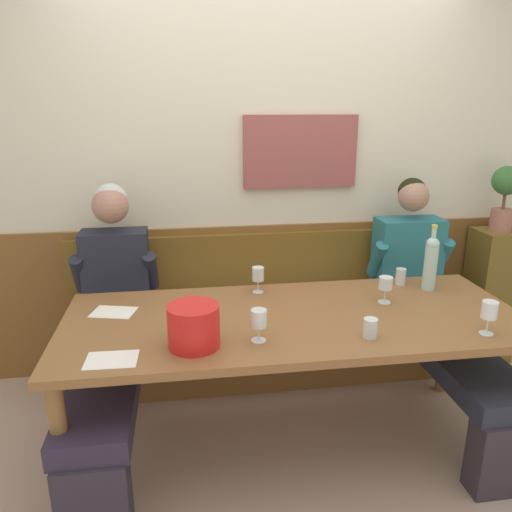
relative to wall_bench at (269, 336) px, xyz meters
name	(u,v)px	position (x,y,z in m)	size (l,w,h in m)	color
ground_plane	(295,457)	(0.00, -0.83, -0.29)	(6.80, 6.80, 0.02)	tan
room_wall_back	(264,161)	(0.00, 0.26, 1.12)	(6.80, 0.12, 2.80)	beige
wood_wainscot_panel	(264,295)	(0.00, 0.21, 0.21)	(6.80, 0.03, 0.98)	brown
wall_bench	(269,336)	(0.00, 0.00, 0.00)	(2.56, 0.42, 0.94)	brown
dining_table	(294,330)	(0.00, -0.73, 0.40)	(2.26, 0.91, 0.76)	brown
person_left_seat	(110,321)	(-0.94, -0.39, 0.35)	(0.49, 1.35, 1.32)	#2E2835
person_center_left_seat	(432,304)	(0.91, -0.39, 0.34)	(0.52, 1.35, 1.31)	#312933
ice_bucket	(194,326)	(-0.50, -0.98, 0.57)	(0.22, 0.22, 0.19)	red
wine_bottle_amber_mid	(431,261)	(0.83, -0.48, 0.64)	(0.07, 0.07, 0.37)	#ACCEC4
wine_glass_center_rear	(489,312)	(0.82, -1.06, 0.58)	(0.07, 0.07, 0.16)	silver
wine_glass_center_front	(386,285)	(0.50, -0.63, 0.57)	(0.07, 0.07, 0.14)	silver
wine_glass_mid_left	(258,275)	(-0.13, -0.39, 0.57)	(0.07, 0.07, 0.15)	silver
wine_glass_mid_right	(259,320)	(-0.22, -0.97, 0.57)	(0.07, 0.07, 0.15)	silver
water_tumbler_right	(401,277)	(0.70, -0.39, 0.52)	(0.06, 0.06, 0.10)	silver
water_tumbler_center	(370,328)	(0.28, -1.01, 0.52)	(0.06, 0.06, 0.09)	silver
tasting_sheet_left_guest	(112,360)	(-0.84, -1.05, 0.48)	(0.21, 0.15, 0.00)	white
tasting_sheet_right_guest	(114,312)	(-0.89, -0.56, 0.48)	(0.21, 0.15, 0.00)	white
corner_pedestal	(490,295)	(1.58, 0.03, 0.19)	(0.28, 0.28, 0.94)	brown
potted_plant	(505,193)	(1.58, 0.03, 0.91)	(0.19, 0.19, 0.43)	#A36555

